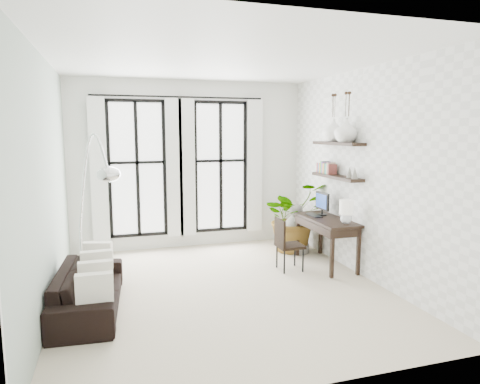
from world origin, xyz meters
name	(u,v)px	position (x,y,z in m)	size (l,w,h in m)	color
floor	(223,290)	(0.00, 0.00, 0.00)	(5.00, 5.00, 0.00)	beige
ceiling	(222,59)	(0.00, 0.00, 3.20)	(5.00, 5.00, 0.00)	white
wall_left	(45,185)	(-2.25, 0.00, 1.60)	(5.00, 5.00, 0.00)	#9BAD9F
wall_right	(365,174)	(2.25, 0.00, 1.60)	(5.00, 5.00, 0.00)	white
wall_back	(190,165)	(0.00, 2.50, 1.60)	(4.50, 4.50, 0.00)	white
windows	(180,168)	(-0.20, 2.43, 1.56)	(3.26, 0.13, 2.65)	white
wall_shelves	(336,163)	(2.11, 0.65, 1.73)	(0.25, 1.30, 0.60)	black
sofa	(89,289)	(-1.80, -0.18, 0.27)	(1.88, 0.73, 0.55)	black
throw_pillows	(96,271)	(-1.70, -0.18, 0.50)	(0.40, 1.52, 0.40)	silver
plant	(294,216)	(1.78, 1.58, 0.66)	(1.19, 1.03, 1.32)	#2D7228
desk	(328,222)	(1.94, 0.56, 0.75)	(0.58, 1.36, 1.20)	black
desk_chair	(286,241)	(1.19, 0.55, 0.49)	(0.41, 0.41, 0.85)	black
arc_lamp	(93,176)	(-1.70, 0.10, 1.68)	(0.72, 0.78, 2.23)	silver
buddha	(296,232)	(1.80, 1.49, 0.38)	(0.50, 0.50, 0.91)	gray
vase_a	(346,130)	(2.11, 0.36, 2.27)	(0.37, 0.37, 0.38)	white
vase_b	(333,130)	(2.11, 0.76, 2.27)	(0.37, 0.37, 0.38)	white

